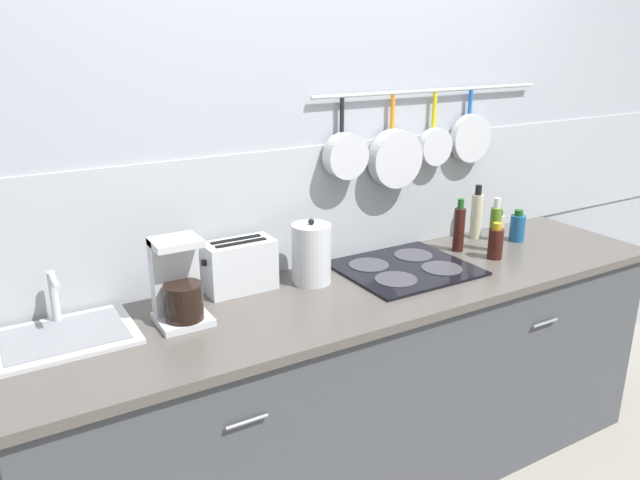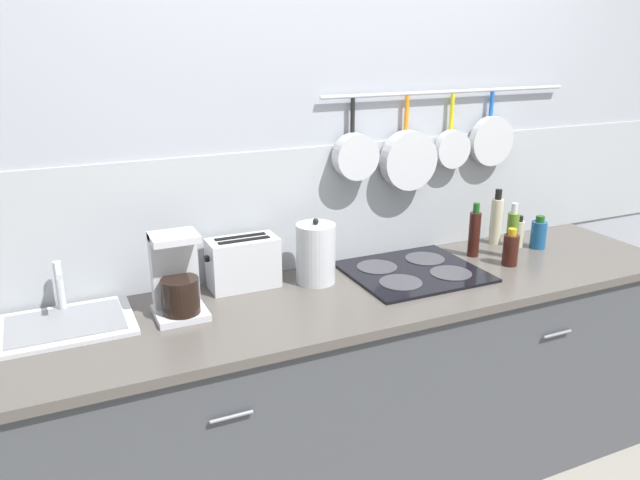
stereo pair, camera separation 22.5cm
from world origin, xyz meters
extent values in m
plane|color=gray|center=(0.00, 0.00, 0.00)|extent=(12.00, 12.00, 0.00)
cube|color=#999EA8|center=(0.00, 0.36, 1.30)|extent=(7.20, 0.06, 2.60)
cube|color=#9EA3A8|center=(0.00, 0.36, 1.17)|extent=(7.20, 0.07, 0.51)
cylinder|color=#B7BABF|center=(0.54, 0.31, 1.62)|extent=(1.23, 0.02, 0.02)
cylinder|color=black|center=(0.06, 0.31, 1.54)|extent=(0.02, 0.02, 0.13)
cylinder|color=#B7BABF|center=(0.06, 0.28, 1.38)|extent=(0.19, 0.06, 0.19)
cylinder|color=orange|center=(0.32, 0.31, 1.54)|extent=(0.02, 0.02, 0.14)
cylinder|color=#B7BABF|center=(0.32, 0.28, 1.34)|extent=(0.25, 0.06, 0.25)
cylinder|color=gold|center=(0.55, 0.31, 1.53)|extent=(0.02, 0.02, 0.15)
cylinder|color=#B7BABF|center=(0.55, 0.29, 1.37)|extent=(0.17, 0.04, 0.17)
cylinder|color=#1959B2|center=(0.76, 0.31, 1.56)|extent=(0.02, 0.02, 0.10)
cylinder|color=#B7BABF|center=(0.76, 0.29, 1.39)|extent=(0.22, 0.04, 0.22)
cube|color=#3F4247|center=(0.00, 0.00, 0.44)|extent=(2.68, 0.61, 0.88)
cylinder|color=slate|center=(-0.67, -0.31, 0.72)|extent=(0.14, 0.01, 0.01)
cylinder|color=slate|center=(0.67, -0.31, 0.72)|extent=(0.14, 0.01, 0.01)
cube|color=#4C4742|center=(0.00, 0.00, 0.90)|extent=(2.72, 0.65, 0.03)
cube|color=#B7BABF|center=(-1.10, 0.14, 0.92)|extent=(0.44, 0.33, 0.01)
cube|color=slate|center=(-1.10, 0.14, 0.93)|extent=(0.37, 0.26, 0.00)
cylinder|color=#B7BABF|center=(-1.10, 0.26, 1.01)|extent=(0.03, 0.03, 0.19)
cylinder|color=#B7BABF|center=(-1.10, 0.20, 1.10)|extent=(0.02, 0.13, 0.02)
cube|color=#B7BABF|center=(-0.73, 0.06, 0.93)|extent=(0.18, 0.17, 0.02)
cube|color=#B7BABF|center=(-0.73, 0.12, 1.06)|extent=(0.16, 0.06, 0.30)
cylinder|color=black|center=(-0.73, 0.04, 1.00)|extent=(0.13, 0.13, 0.12)
cube|color=#B7BABF|center=(-0.73, 0.08, 1.20)|extent=(0.16, 0.13, 0.02)
cube|color=#B7BABF|center=(-0.44, 0.23, 1.01)|extent=(0.27, 0.14, 0.20)
cube|color=black|center=(-0.44, 0.20, 1.11)|extent=(0.20, 0.02, 0.00)
cube|color=black|center=(-0.44, 0.25, 1.11)|extent=(0.20, 0.02, 0.00)
cube|color=black|center=(-0.59, 0.23, 1.05)|extent=(0.02, 0.02, 0.02)
cylinder|color=#B7BABF|center=(-0.17, 0.15, 1.04)|extent=(0.15, 0.15, 0.24)
sphere|color=black|center=(-0.17, 0.15, 1.17)|extent=(0.02, 0.02, 0.02)
cube|color=black|center=(0.24, 0.07, 0.92)|extent=(0.53, 0.47, 0.01)
cylinder|color=#38383D|center=(0.12, -0.02, 0.93)|extent=(0.17, 0.17, 0.00)
cylinder|color=#38383D|center=(0.36, -0.02, 0.93)|extent=(0.17, 0.17, 0.00)
cylinder|color=#38383D|center=(0.12, 0.17, 0.93)|extent=(0.17, 0.17, 0.00)
cylinder|color=#38383D|center=(0.36, 0.17, 0.93)|extent=(0.17, 0.17, 0.00)
cylinder|color=#33140F|center=(0.59, 0.14, 1.02)|extent=(0.05, 0.05, 0.20)
cylinder|color=#194C19|center=(0.59, 0.14, 1.14)|extent=(0.03, 0.03, 0.04)
cylinder|color=#33140F|center=(0.66, -0.02, 0.98)|extent=(0.07, 0.07, 0.13)
cylinder|color=#B28C19|center=(0.66, -0.02, 1.06)|extent=(0.04, 0.04, 0.03)
cylinder|color=#4C721E|center=(0.73, 0.06, 1.02)|extent=(0.05, 0.05, 0.20)
cylinder|color=beige|center=(0.73, 0.06, 1.14)|extent=(0.03, 0.03, 0.04)
cylinder|color=#BFB799|center=(0.79, 0.24, 1.02)|extent=(0.06, 0.06, 0.21)
cylinder|color=black|center=(0.79, 0.24, 1.15)|extent=(0.03, 0.03, 0.05)
cylinder|color=#BFB799|center=(0.86, 0.15, 0.98)|extent=(0.05, 0.05, 0.12)
cylinder|color=black|center=(0.86, 0.15, 1.05)|extent=(0.03, 0.03, 0.03)
cylinder|color=navy|center=(0.93, 0.10, 0.98)|extent=(0.07, 0.07, 0.12)
cylinder|color=#194C19|center=(0.93, 0.10, 1.05)|extent=(0.04, 0.04, 0.03)
camera|label=1|loc=(-1.31, -1.84, 1.86)|focal=35.00mm
camera|label=2|loc=(-1.12, -1.94, 1.86)|focal=35.00mm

